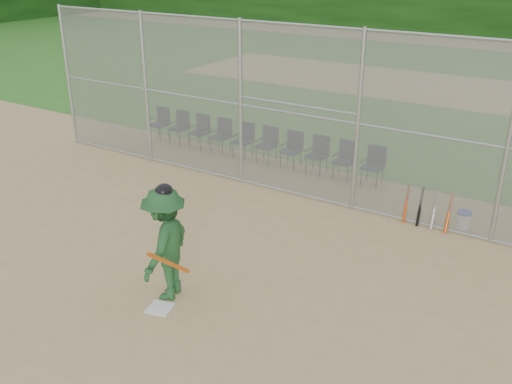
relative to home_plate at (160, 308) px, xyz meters
The scene contains 18 objects.
ground 0.30m from the home_plate, 65.64° to the left, with size 100.00×100.00×0.00m, color tan.
grass_strip 18.28m from the home_plate, 89.61° to the left, with size 100.00×100.00×0.00m, color #2C6B20.
dirt_patch_far 18.28m from the home_plate, 89.61° to the left, with size 24.00×24.00×0.00m, color tan.
backstop_fence 5.67m from the home_plate, 88.64° to the left, with size 16.09×0.09×4.00m.
home_plate is the anchor object (origin of this frame).
batter_at_plate 1.07m from the home_plate, 109.04° to the left, with size 1.07×1.44×2.06m.
water_cooler 6.62m from the home_plate, 58.13° to the left, with size 0.30×0.30×0.38m.
spare_bats 6.00m from the home_plate, 62.13° to the left, with size 0.96×0.30×0.85m.
chair_0 9.09m from the home_plate, 130.85° to the left, with size 0.54×0.52×0.96m, color black, non-canonical shape.
chair_1 8.61m from the home_plate, 126.98° to the left, with size 0.54×0.52×0.96m, color black, non-canonical shape.
chair_2 8.17m from the home_plate, 122.67° to the left, with size 0.54×0.52×0.96m, color black, non-canonical shape.
chair_3 7.79m from the home_plate, 117.91° to the left, with size 0.54×0.52×0.96m, color black, non-canonical shape.
chair_4 7.46m from the home_plate, 112.68° to the left, with size 0.54×0.52×0.96m, color black, non-canonical shape.
chair_5 7.20m from the home_plate, 107.02° to the left, with size 0.54×0.52×0.96m, color black, non-canonical shape.
chair_6 7.01m from the home_plate, 101.00° to the left, with size 0.54×0.52×0.96m, color black, non-canonical shape.
chair_7 6.91m from the home_plate, 94.73° to the left, with size 0.54×0.52×0.96m, color black, non-canonical shape.
chair_8 6.89m from the home_plate, 88.34° to the left, with size 0.54×0.52×0.96m, color black, non-canonical shape.
chair_9 6.95m from the home_plate, 81.99° to the left, with size 0.54×0.52×0.96m, color black, non-canonical shape.
Camera 1 is at (5.37, -6.08, 5.48)m, focal length 40.00 mm.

